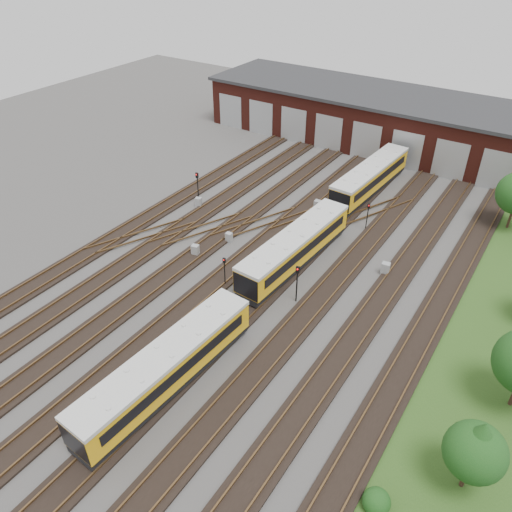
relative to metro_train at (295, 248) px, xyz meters
The scene contains 16 objects.
ground 10.33m from the metro_train, 101.33° to the right, with size 120.00×120.00×0.00m, color #403E3B.
track_network 9.78m from the metro_train, 103.00° to the right, with size 30.40×70.00×0.33m.
maintenance_shed 30.10m from the metro_train, 93.83° to the left, with size 51.00×12.50×6.35m.
grass_verge 17.09m from the metro_train, ahead, with size 8.00×55.00×0.05m, color #244617.
metro_train is the anchor object (origin of this frame).
signal_mast_0 14.03m from the metro_train, 164.30° to the left, with size 0.29×0.27×3.62m.
signal_mast_1 6.45m from the metro_train, 120.25° to the right, with size 0.24×0.22×2.70m.
signal_mast_2 9.15m from the metro_train, 72.11° to the left, with size 0.26×0.25×2.79m.
signal_mast_3 4.84m from the metro_train, 58.62° to the right, with size 0.31×0.29×3.30m.
relay_cabinet_0 13.81m from the metro_train, 165.20° to the left, with size 0.60×0.50×1.00m, color #9EA0A3.
relay_cabinet_1 6.91m from the metro_train, behind, with size 0.57×0.47×0.95m, color #9EA0A3.
relay_cabinet_2 8.83m from the metro_train, 156.18° to the right, with size 0.62×0.51×1.03m, color #9EA0A3.
relay_cabinet_3 9.93m from the metro_train, 106.14° to the left, with size 0.68×0.56×1.13m, color #9EA0A3.
relay_cabinet_4 7.69m from the metro_train, 23.47° to the left, with size 0.66×0.55×1.10m, color #9EA0A3.
tree_3 21.44m from the metro_train, 35.81° to the right, with size 3.14×3.14×5.21m.
bush_0 21.37m from the metro_train, 49.02° to the right, with size 1.44×1.44×1.44m, color #134313.
Camera 1 is at (18.41, -20.81, 25.04)m, focal length 35.00 mm.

